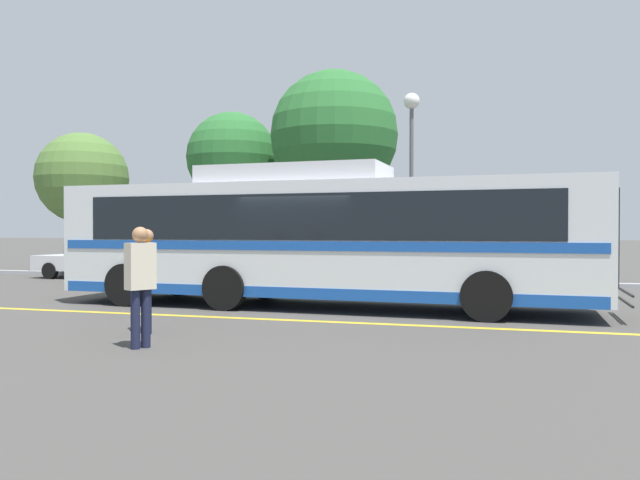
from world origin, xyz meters
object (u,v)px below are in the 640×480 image
object	(u,v)px
tree_1	(232,158)
tree_2	(334,135)
transit_bus	(319,236)
parked_car_1	(235,260)
tree_0	(82,178)
parked_car_0	(98,261)
street_lamp	(412,139)
pedestrian_0	(140,278)
pedestrian_2	(147,273)

from	to	relation	value
tree_1	tree_2	distance (m)	4.76
transit_bus	parked_car_1	distance (m)	7.76
parked_car_1	tree_0	size ratio (longest dim) A/B	0.82
parked_car_1	tree_2	bearing A→B (deg)	-39.27
parked_car_0	parked_car_1	bearing A→B (deg)	-87.22
transit_bus	parked_car_1	bearing A→B (deg)	-139.85
parked_car_0	tree_0	bearing A→B (deg)	46.75
street_lamp	parked_car_1	bearing A→B (deg)	-162.20
pedestrian_0	tree_1	bearing A→B (deg)	48.86
transit_bus	street_lamp	distance (m)	8.67
transit_bus	tree_0	size ratio (longest dim) A/B	2.11
street_lamp	pedestrian_0	bearing A→B (deg)	-99.61
pedestrian_0	pedestrian_2	distance (m)	1.41
tree_1	pedestrian_2	bearing A→B (deg)	-71.51
pedestrian_2	street_lamp	bearing A→B (deg)	-51.02
parked_car_1	tree_1	bearing A→B (deg)	21.55
parked_car_0	tree_1	bearing A→B (deg)	-35.48
parked_car_0	pedestrian_0	world-z (taller)	pedestrian_0
parked_car_1	tree_0	xyz separation A→B (m)	(-8.53, 3.20, 3.29)
parked_car_1	transit_bus	bearing A→B (deg)	-145.35
parked_car_0	tree_0	distance (m)	5.52
tree_0	tree_1	xyz separation A→B (m)	(6.48, 1.19, 0.80)
tree_0	parked_car_1	bearing A→B (deg)	-20.54
pedestrian_2	tree_0	size ratio (longest dim) A/B	0.30
tree_1	parked_car_1	bearing A→B (deg)	-64.98
parked_car_1	pedestrian_2	distance (m)	10.80
pedestrian_0	pedestrian_2	size ratio (longest dim) A/B	1.02
parked_car_0	tree_1	distance (m)	6.96
transit_bus	pedestrian_2	bearing A→B (deg)	-21.16
tree_2	transit_bus	bearing A→B (deg)	-77.45
transit_bus	street_lamp	size ratio (longest dim) A/B	1.92
pedestrian_2	tree_2	world-z (taller)	tree_2
parked_car_1	street_lamp	bearing A→B (deg)	-75.67
transit_bus	street_lamp	world-z (taller)	street_lamp
parked_car_0	transit_bus	bearing A→B (deg)	-117.54
parked_car_1	pedestrian_2	xyz separation A→B (m)	(2.90, -10.40, 0.29)
street_lamp	transit_bus	bearing A→B (deg)	-97.77
street_lamp	tree_2	xyz separation A→B (m)	(-3.24, 1.73, 0.53)
pedestrian_2	street_lamp	distance (m)	13.22
pedestrian_0	parked_car_0	bearing A→B (deg)	67.44
pedestrian_0	tree_1	xyz separation A→B (m)	(-5.60, 16.03, 3.78)
transit_bus	tree_0	bearing A→B (deg)	-122.84
pedestrian_0	tree_1	size ratio (longest dim) A/B	0.27
street_lamp	tree_0	bearing A→B (deg)	174.75
street_lamp	tree_1	size ratio (longest dim) A/B	0.97
tree_0	tree_1	distance (m)	6.64
parked_car_0	parked_car_1	xyz separation A→B (m)	(5.52, -0.04, 0.09)
parked_car_0	tree_2	distance (m)	10.10
parked_car_1	pedestrian_0	bearing A→B (deg)	-166.51
pedestrian_0	street_lamp	distance (m)	14.26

